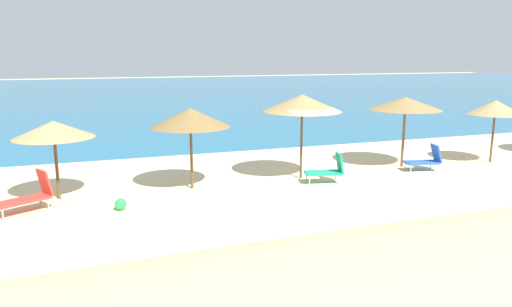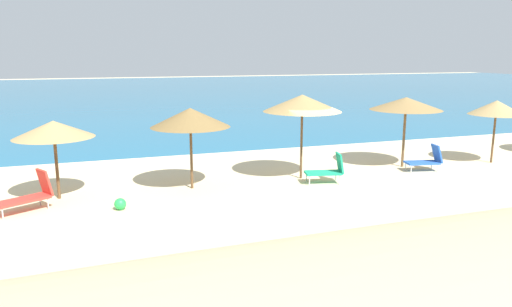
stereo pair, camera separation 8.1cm
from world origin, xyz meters
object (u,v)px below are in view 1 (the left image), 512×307
beach_umbrella_4 (405,104)px  beach_umbrella_5 (496,108)px  beach_umbrella_1 (53,130)px  lounge_chair_3 (328,170)px  beach_ball (121,204)px  lounge_chair_1 (426,160)px  lounge_chair_0 (29,195)px  beach_umbrella_2 (190,118)px  beach_umbrella_3 (302,103)px

beach_umbrella_4 → beach_umbrella_5: beach_umbrella_4 is taller
beach_umbrella_1 → lounge_chair_3: beach_umbrella_1 is taller
beach_ball → lounge_chair_1: bearing=5.4°
beach_umbrella_5 → lounge_chair_3: (-7.64, -0.68, -1.75)m
beach_umbrella_1 → beach_umbrella_4: size_ratio=0.88×
lounge_chair_0 → lounge_chair_3: (9.19, -0.06, 0.00)m
beach_umbrella_1 → lounge_chair_3: 8.70m
lounge_chair_3 → beach_umbrella_2: bearing=92.2°
lounge_chair_1 → beach_umbrella_3: bearing=96.5°
beach_umbrella_4 → lounge_chair_0: (-13.02, -1.18, -1.98)m
beach_umbrella_4 → lounge_chair_3: (-3.83, -1.24, -1.98)m
beach_umbrella_2 → beach_umbrella_3: beach_umbrella_3 is taller
beach_umbrella_2 → beach_ball: beach_umbrella_2 is taller
beach_umbrella_2 → beach_ball: 3.52m
beach_umbrella_2 → beach_umbrella_3: 3.87m
beach_umbrella_3 → lounge_chair_1: (4.87, -0.50, -2.21)m
lounge_chair_1 → beach_umbrella_4: bearing=38.2°
beach_ball → beach_umbrella_2: bearing=33.3°
lounge_chair_3 → beach_ball: lounge_chair_3 is taller
beach_umbrella_1 → lounge_chair_3: (8.48, -1.02, -1.65)m
beach_umbrella_2 → beach_ball: bearing=-146.7°
beach_umbrella_1 → beach_umbrella_5: 16.12m
beach_umbrella_4 → lounge_chair_0: beach_umbrella_4 is taller
beach_umbrella_4 → lounge_chair_3: 4.49m
lounge_chair_1 → beach_ball: 11.12m
beach_ball → lounge_chair_0: bearing=162.5°
lounge_chair_1 → lounge_chair_0: bearing=103.7°
beach_umbrella_4 → beach_ball: (-10.64, -1.93, -2.26)m
beach_umbrella_2 → lounge_chair_0: size_ratio=1.65×
beach_umbrella_3 → beach_umbrella_4: beach_umbrella_3 is taller
beach_umbrella_3 → beach_ball: bearing=-165.9°
beach_umbrella_3 → lounge_chair_0: beach_umbrella_3 is taller
beach_umbrella_3 → beach_ball: beach_umbrella_3 is taller
beach_umbrella_4 → lounge_chair_1: bearing=-64.2°
beach_umbrella_1 → lounge_chair_3: bearing=-6.9°
lounge_chair_3 → lounge_chair_1: bearing=-72.1°
beach_umbrella_3 → lounge_chair_1: 5.37m
beach_umbrella_3 → beach_umbrella_4: (4.44, 0.37, -0.20)m
beach_umbrella_2 → beach_ball: size_ratio=7.87×
beach_umbrella_4 → lounge_chair_3: size_ratio=1.99×
lounge_chair_0 → beach_ball: (2.38, -0.75, -0.29)m
beach_umbrella_3 → beach_umbrella_4: size_ratio=1.08×
beach_umbrella_5 → beach_umbrella_4: bearing=171.6°
lounge_chair_3 → beach_ball: bearing=108.8°
beach_umbrella_4 → beach_ball: 11.05m
beach_umbrella_2 → beach_umbrella_4: (8.30, 0.39, 0.13)m
lounge_chair_1 → lounge_chair_3: size_ratio=1.03×
beach_umbrella_5 → beach_ball: beach_umbrella_5 is taller
beach_umbrella_2 → beach_umbrella_4: beach_umbrella_4 is taller
beach_umbrella_4 → lounge_chair_1: size_ratio=1.94×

